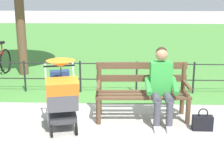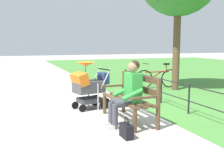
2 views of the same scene
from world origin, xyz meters
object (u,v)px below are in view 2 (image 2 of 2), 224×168
at_px(handbag, 126,131).
at_px(person_on_bench, 128,91).
at_px(stroller, 89,85).
at_px(bicycle, 157,78).
at_px(park_bench, 132,96).

bearing_deg(handbag, person_on_bench, -25.19).
xyz_separation_m(stroller, handbag, (-2.25, -0.04, -0.47)).
height_order(stroller, bicycle, stroller).
bearing_deg(bicycle, handbag, 145.37).
bearing_deg(handbag, bicycle, -34.63).
relative_size(park_bench, handbag, 4.38).
height_order(person_on_bench, stroller, person_on_bench).
bearing_deg(bicycle, park_bench, 143.95).
bearing_deg(stroller, park_bench, -156.44).
distance_m(park_bench, person_on_bench, 0.41).
bearing_deg(stroller, bicycle, -54.48).
relative_size(person_on_bench, stroller, 1.11).
distance_m(person_on_bench, handbag, 0.90).
xyz_separation_m(park_bench, stroller, (1.30, 0.57, 0.07)).
bearing_deg(park_bench, handbag, 151.09).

